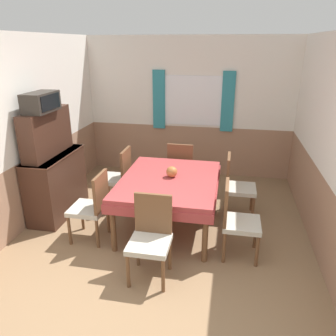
# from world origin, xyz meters

# --- Properties ---
(ground_plane) EXTENTS (16.00, 16.00, 0.00)m
(ground_plane) POSITION_xyz_m (0.00, 0.00, 0.00)
(ground_plane) COLOR #846647
(wall_back) EXTENTS (4.29, 0.09, 2.60)m
(wall_back) POSITION_xyz_m (0.00, 3.95, 1.31)
(wall_back) COLOR white
(wall_back) RESTS_ON ground_plane
(wall_left) EXTENTS (0.05, 4.33, 2.60)m
(wall_left) POSITION_xyz_m (-1.97, 1.96, 1.30)
(wall_left) COLOR white
(wall_left) RESTS_ON ground_plane
(wall_right) EXTENTS (0.05, 4.33, 2.60)m
(wall_right) POSITION_xyz_m (1.97, 1.96, 1.30)
(wall_right) COLOR white
(wall_right) RESTS_ON ground_plane
(dining_table) EXTENTS (1.32, 1.63, 0.74)m
(dining_table) POSITION_xyz_m (0.03, 1.81, 0.64)
(dining_table) COLOR #9E3838
(dining_table) RESTS_ON ground_plane
(chair_right_far) EXTENTS (0.44, 0.44, 0.94)m
(chair_right_far) POSITION_xyz_m (0.94, 2.32, 0.51)
(chair_right_far) COLOR brown
(chair_right_far) RESTS_ON ground_plane
(chair_head_window) EXTENTS (0.44, 0.44, 0.94)m
(chair_head_window) POSITION_xyz_m (0.03, 2.87, 0.51)
(chair_head_window) COLOR brown
(chair_head_window) RESTS_ON ground_plane
(chair_head_near) EXTENTS (0.44, 0.44, 0.94)m
(chair_head_near) POSITION_xyz_m (0.03, 0.74, 0.51)
(chair_head_near) COLOR brown
(chair_head_near) RESTS_ON ground_plane
(chair_left_near) EXTENTS (0.44, 0.44, 0.94)m
(chair_left_near) POSITION_xyz_m (-0.88, 1.30, 0.51)
(chair_left_near) COLOR brown
(chair_left_near) RESTS_ON ground_plane
(chair_left_far) EXTENTS (0.44, 0.44, 0.94)m
(chair_left_far) POSITION_xyz_m (-0.88, 2.32, 0.51)
(chair_left_far) COLOR brown
(chair_left_far) RESTS_ON ground_plane
(chair_right_near) EXTENTS (0.44, 0.44, 0.94)m
(chair_right_near) POSITION_xyz_m (0.94, 1.30, 0.51)
(chair_right_near) COLOR brown
(chair_right_near) RESTS_ON ground_plane
(sideboard) EXTENTS (0.46, 1.14, 1.59)m
(sideboard) POSITION_xyz_m (-1.72, 1.88, 0.68)
(sideboard) COLOR #3D2319
(sideboard) RESTS_ON ground_plane
(tv) EXTENTS (0.29, 0.56, 0.26)m
(tv) POSITION_xyz_m (-1.71, 1.77, 1.72)
(tv) COLOR #2D2823
(tv) RESTS_ON sideboard
(vase) EXTENTS (0.15, 0.15, 0.15)m
(vase) POSITION_xyz_m (0.06, 1.86, 0.81)
(vase) COLOR #B26B38
(vase) RESTS_ON dining_table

